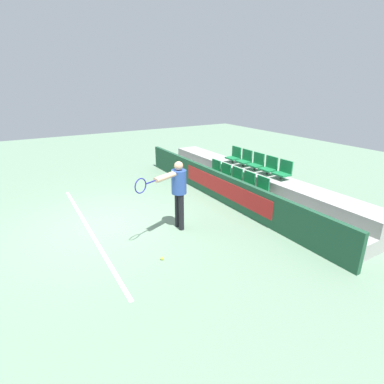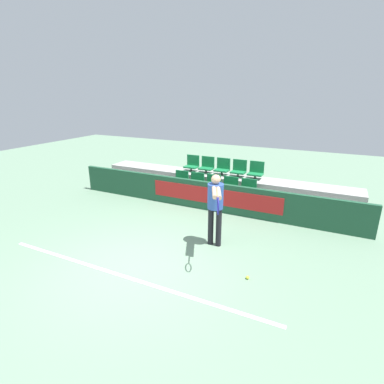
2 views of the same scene
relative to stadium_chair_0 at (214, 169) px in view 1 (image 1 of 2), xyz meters
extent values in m
plane|color=slate|center=(1.15, -4.15, -0.61)|extent=(30.00, 30.00, 0.00)
cube|color=white|center=(1.15, -4.55, -0.61)|extent=(6.13, 0.08, 0.01)
cube|color=#1E4C33|center=(1.15, -0.62, -0.17)|extent=(9.08, 0.12, 0.88)
cube|color=red|center=(1.46, -0.69, -0.13)|extent=(4.04, 0.02, 0.48)
cube|color=#9E9E99|center=(1.15, -0.11, -0.43)|extent=(8.68, 0.86, 0.37)
cube|color=#9E9E99|center=(1.15, 0.75, -0.24)|extent=(8.68, 0.86, 0.74)
cylinder|color=#333333|center=(0.00, -0.07, -0.18)|extent=(0.07, 0.07, 0.13)
cube|color=#197A42|center=(0.00, -0.07, -0.09)|extent=(0.47, 0.36, 0.05)
cube|color=#197A42|center=(0.00, 0.09, 0.12)|extent=(0.47, 0.04, 0.37)
cylinder|color=#333333|center=(0.57, -0.07, -0.18)|extent=(0.07, 0.07, 0.13)
cube|color=#197A42|center=(0.57, -0.07, -0.09)|extent=(0.47, 0.36, 0.05)
cube|color=#197A42|center=(0.57, 0.09, 0.12)|extent=(0.47, 0.04, 0.37)
cylinder|color=#333333|center=(1.15, -0.07, -0.18)|extent=(0.07, 0.07, 0.13)
cube|color=#197A42|center=(1.15, -0.07, -0.09)|extent=(0.47, 0.36, 0.05)
cube|color=#197A42|center=(1.15, 0.09, 0.12)|extent=(0.47, 0.04, 0.37)
cylinder|color=#333333|center=(1.72, -0.07, -0.18)|extent=(0.07, 0.07, 0.13)
cube|color=#197A42|center=(1.72, -0.07, -0.09)|extent=(0.47, 0.36, 0.05)
cube|color=#197A42|center=(1.72, 0.09, 0.12)|extent=(0.47, 0.04, 0.37)
cylinder|color=#333333|center=(2.30, -0.07, -0.18)|extent=(0.07, 0.07, 0.13)
cube|color=#197A42|center=(2.30, -0.07, -0.09)|extent=(0.47, 0.36, 0.05)
cube|color=#197A42|center=(2.30, 0.09, 0.12)|extent=(0.47, 0.04, 0.37)
cylinder|color=#333333|center=(0.00, 0.79, 0.19)|extent=(0.07, 0.07, 0.13)
cube|color=#197A42|center=(0.00, 0.79, 0.28)|extent=(0.47, 0.36, 0.05)
cube|color=#197A42|center=(0.00, 0.95, 0.49)|extent=(0.47, 0.04, 0.37)
cylinder|color=#333333|center=(0.57, 0.79, 0.19)|extent=(0.07, 0.07, 0.13)
cube|color=#197A42|center=(0.57, 0.79, 0.28)|extent=(0.47, 0.36, 0.05)
cube|color=#197A42|center=(0.57, 0.95, 0.49)|extent=(0.47, 0.04, 0.37)
cylinder|color=#333333|center=(1.15, 0.79, 0.19)|extent=(0.07, 0.07, 0.13)
cube|color=#197A42|center=(1.15, 0.79, 0.28)|extent=(0.47, 0.36, 0.05)
cube|color=#197A42|center=(1.15, 0.95, 0.49)|extent=(0.47, 0.04, 0.37)
cylinder|color=#333333|center=(1.72, 0.79, 0.19)|extent=(0.07, 0.07, 0.13)
cube|color=#197A42|center=(1.72, 0.79, 0.28)|extent=(0.47, 0.36, 0.05)
cube|color=#197A42|center=(1.72, 0.95, 0.49)|extent=(0.47, 0.04, 0.37)
cylinder|color=#333333|center=(2.30, 0.79, 0.19)|extent=(0.07, 0.07, 0.13)
cube|color=#197A42|center=(2.30, 0.79, 0.28)|extent=(0.47, 0.36, 0.05)
cube|color=#197A42|center=(2.30, 0.95, 0.49)|extent=(0.47, 0.04, 0.37)
cylinder|color=black|center=(2.15, -2.58, -0.15)|extent=(0.13, 0.13, 0.92)
cylinder|color=black|center=(2.35, -2.58, -0.15)|extent=(0.13, 0.13, 0.92)
cylinder|color=#2D4C99|center=(2.25, -2.58, 0.59)|extent=(0.36, 0.36, 0.57)
sphere|color=tan|center=(2.25, -2.58, 0.98)|extent=(0.21, 0.21, 0.21)
cylinder|color=tan|center=(2.39, -3.03, 0.84)|extent=(0.33, 0.60, 0.09)
cylinder|color=tan|center=(2.49, -3.03, 0.84)|extent=(0.33, 0.60, 0.09)
cylinder|color=navy|center=(2.62, -3.45, 0.84)|extent=(0.15, 0.29, 0.03)
torus|color=navy|center=(2.74, -3.73, 0.84)|extent=(0.15, 0.31, 0.32)
sphere|color=#CCDB33|center=(3.33, -3.58, -0.58)|extent=(0.07, 0.07, 0.07)
camera|label=1|loc=(8.17, -5.75, 2.78)|focal=28.00mm
camera|label=2|loc=(4.52, -8.47, 2.80)|focal=28.00mm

